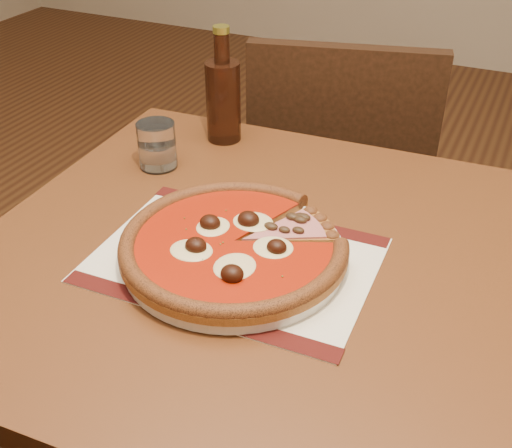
{
  "coord_description": "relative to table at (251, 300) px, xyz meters",
  "views": [
    {
      "loc": [
        1.09,
        -0.85,
        1.3
      ],
      "look_at": [
        0.75,
        -0.13,
        0.78
      ],
      "focal_mm": 45.0,
      "sensor_mm": 36.0,
      "label": 1
    }
  ],
  "objects": [
    {
      "name": "table",
      "position": [
        0.0,
        0.0,
        0.0
      ],
      "size": [
        0.83,
        0.83,
        0.75
      ],
      "rotation": [
        0.0,
        0.0,
        0.04
      ],
      "color": "brown",
      "rests_on": "ground"
    },
    {
      "name": "chair_far",
      "position": [
        -0.06,
        0.65,
        -0.14
      ],
      "size": [
        0.51,
        0.51,
        0.89
      ],
      "rotation": [
        0.0,
        0.0,
        3.38
      ],
      "color": "black",
      "rests_on": "ground"
    },
    {
      "name": "placemat",
      "position": [
        -0.01,
        -0.04,
        0.1
      ],
      "size": [
        0.4,
        0.29,
        0.0
      ],
      "primitive_type": "cube",
      "rotation": [
        0.0,
        0.0,
        0.03
      ],
      "color": "silver",
      "rests_on": "table"
    },
    {
      "name": "plate",
      "position": [
        -0.01,
        -0.04,
        0.11
      ],
      "size": [
        0.32,
        0.32,
        0.02
      ],
      "primitive_type": "cylinder",
      "color": "white",
      "rests_on": "placemat"
    },
    {
      "name": "pizza",
      "position": [
        -0.01,
        -0.04,
        0.13
      ],
      "size": [
        0.33,
        0.33,
        0.04
      ],
      "color": "#AE612A",
      "rests_on": "plate"
    },
    {
      "name": "ham_slice",
      "position": [
        0.06,
        0.03,
        0.13
      ],
      "size": [
        0.13,
        0.13,
        0.02
      ],
      "rotation": [
        0.0,
        0.0,
        0.82
      ],
      "color": "#AE612A",
      "rests_on": "plate"
    },
    {
      "name": "water_glass",
      "position": [
        -0.26,
        0.16,
        0.14
      ],
      "size": [
        0.07,
        0.07,
        0.08
      ],
      "primitive_type": "cylinder",
      "rotation": [
        0.0,
        0.0,
        -0.09
      ],
      "color": "white",
      "rests_on": "table"
    },
    {
      "name": "bottle",
      "position": [
        -0.2,
        0.31,
        0.19
      ],
      "size": [
        0.07,
        0.07,
        0.22
      ],
      "color": "#36180D",
      "rests_on": "table"
    }
  ]
}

